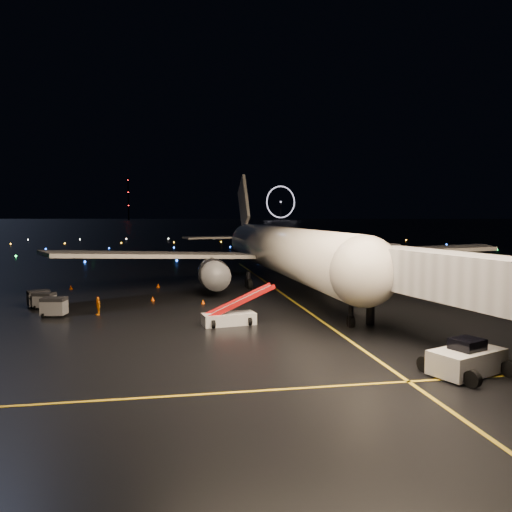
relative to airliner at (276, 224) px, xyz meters
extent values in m
plane|color=black|center=(-12.66, 273.57, -7.72)|extent=(2000.00, 2000.00, 0.00)
cube|color=gold|center=(-0.66, -11.43, -7.71)|extent=(0.25, 80.00, 0.02)
cube|color=gold|center=(-17.66, -36.43, -7.71)|extent=(60.00, 0.25, 0.02)
cube|color=silver|center=(3.10, -35.84, -6.70)|extent=(4.78, 3.63, 2.03)
imported|color=orange|center=(-19.47, -15.15, -6.90)|extent=(0.75, 1.03, 1.63)
cone|color=#FF5000|center=(-9.91, -11.17, -7.50)|extent=(0.50, 0.50, 0.44)
cone|color=#FF5000|center=(-14.56, 0.91, -7.48)|extent=(0.45, 0.45, 0.48)
cone|color=#FF5000|center=(-14.92, -8.60, -7.48)|extent=(0.47, 0.47, 0.48)
cone|color=#FF5000|center=(-24.79, 1.18, -7.46)|extent=(0.47, 0.47, 0.51)
cylinder|color=black|center=(-72.66, 713.57, 24.28)|extent=(1.80, 1.80, 64.00)
cube|color=gray|center=(-24.86, -11.22, -6.95)|extent=(2.09, 1.74, 1.53)
cube|color=gray|center=(-23.15, -15.23, -6.87)|extent=(2.21, 1.73, 1.70)
cube|color=gray|center=(-25.66, -10.20, -6.91)|extent=(2.28, 2.01, 1.62)
camera|label=1|loc=(-13.16, -60.60, 1.20)|focal=35.00mm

